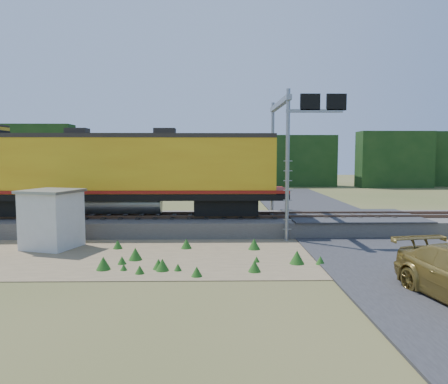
{
  "coord_description": "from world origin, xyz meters",
  "views": [
    {
      "loc": [
        -0.37,
        -17.59,
        4.2
      ],
      "look_at": [
        -0.02,
        3.0,
        2.4
      ],
      "focal_mm": 35.0,
      "sensor_mm": 36.0,
      "label": 1
    }
  ],
  "objects": [
    {
      "name": "ground",
      "position": [
        0.0,
        0.0,
        0.0
      ],
      "size": [
        140.0,
        140.0,
        0.0
      ],
      "primitive_type": "plane",
      "color": "#475123",
      "rests_on": "ground"
    },
    {
      "name": "ballast",
      "position": [
        0.0,
        6.0,
        0.4
      ],
      "size": [
        70.0,
        5.0,
        0.8
      ],
      "primitive_type": "cube",
      "color": "slate",
      "rests_on": "ground"
    },
    {
      "name": "rails",
      "position": [
        0.0,
        6.0,
        0.88
      ],
      "size": [
        70.0,
        1.54,
        0.16
      ],
      "color": "brown",
      "rests_on": "ballast"
    },
    {
      "name": "dirt_shoulder",
      "position": [
        -2.0,
        0.5,
        0.01
      ],
      "size": [
        26.0,
        8.0,
        0.03
      ],
      "primitive_type": "cube",
      "color": "#8C7754",
      "rests_on": "ground"
    },
    {
      "name": "road",
      "position": [
        7.0,
        0.74,
        0.09
      ],
      "size": [
        7.0,
        66.0,
        0.86
      ],
      "color": "#38383A",
      "rests_on": "ground"
    },
    {
      "name": "tree_line_north",
      "position": [
        0.0,
        38.0,
        3.07
      ],
      "size": [
        130.0,
        3.0,
        6.5
      ],
      "color": "#153513",
      "rests_on": "ground"
    },
    {
      "name": "weed_clumps",
      "position": [
        -3.5,
        0.1,
        0.0
      ],
      "size": [
        15.0,
        6.2,
        0.56
      ],
      "primitive_type": null,
      "color": "#265F1B",
      "rests_on": "ground"
    },
    {
      "name": "locomotive",
      "position": [
        -6.21,
        6.0,
        3.34
      ],
      "size": [
        18.68,
        2.85,
        4.82
      ],
      "color": "black",
      "rests_on": "rails"
    },
    {
      "name": "shed",
      "position": [
        -7.69,
        1.72,
        1.33
      ],
      "size": [
        2.78,
        2.78,
        2.63
      ],
      "rotation": [
        0.0,
        0.0,
        -0.31
      ],
      "color": "silver",
      "rests_on": "ground"
    },
    {
      "name": "signal_gantry",
      "position": [
        3.39,
        5.33,
        5.44
      ],
      "size": [
        2.88,
        6.2,
        7.26
      ],
      "color": "gray",
      "rests_on": "ground"
    }
  ]
}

